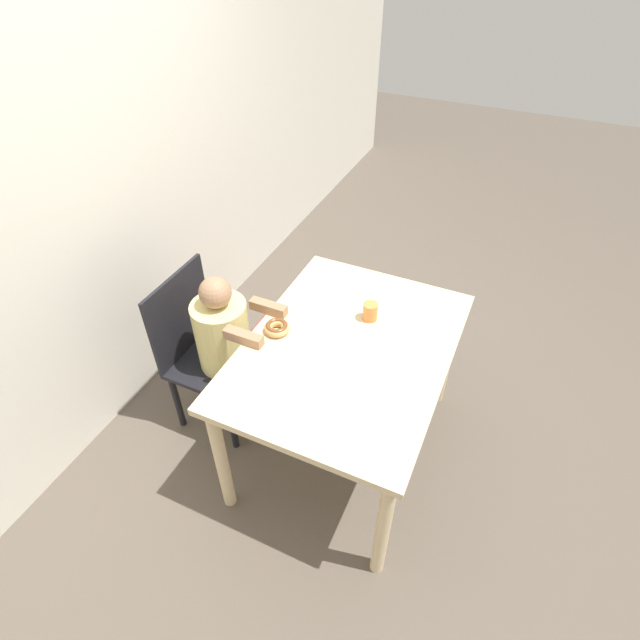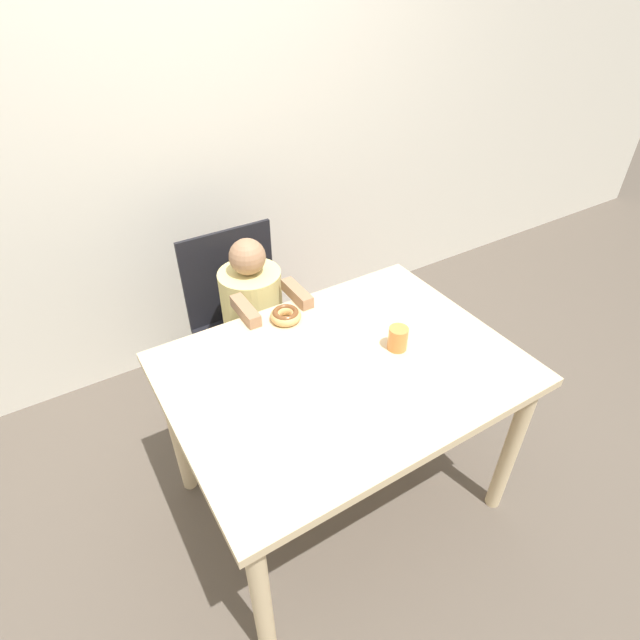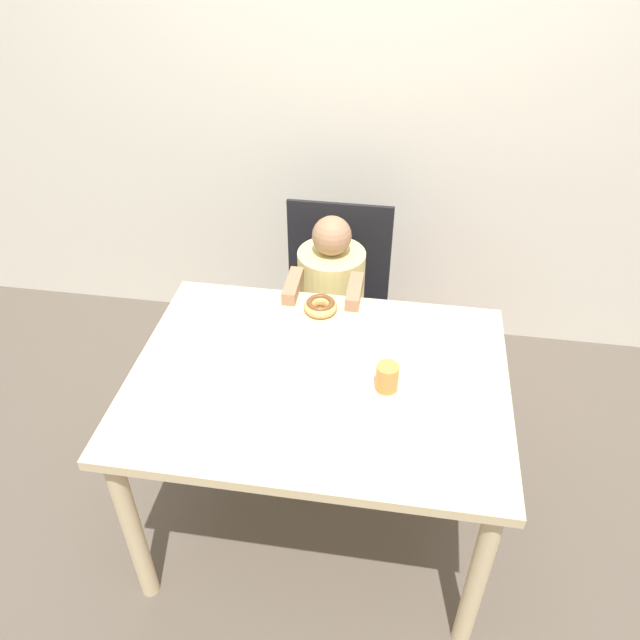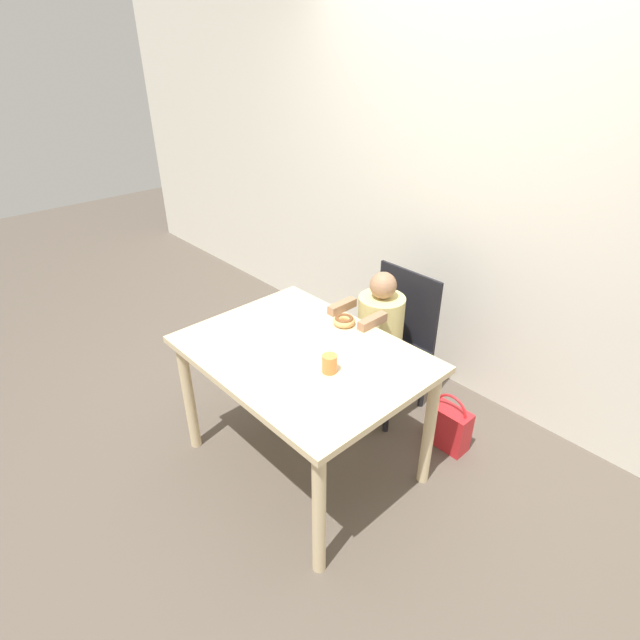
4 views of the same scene
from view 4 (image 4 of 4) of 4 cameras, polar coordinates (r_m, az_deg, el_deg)
ground_plane at (r=2.97m, az=-1.76°, el=-15.79°), size 12.00×12.00×0.00m
wall_back at (r=3.20m, az=16.11°, el=12.91°), size 8.00×0.05×2.50m
dining_table at (r=2.54m, az=-1.98°, el=-5.43°), size 1.20×0.89×0.75m
chair at (r=3.15m, az=8.23°, el=-2.32°), size 0.46×0.42×0.89m
child_figure at (r=3.06m, az=6.71°, el=-3.01°), size 0.28×0.44×0.96m
donut at (r=2.70m, az=2.77°, el=-0.06°), size 0.12×0.12×0.05m
napkin at (r=2.59m, az=-1.01°, el=-2.08°), size 0.27×0.27×0.00m
handbag at (r=3.06m, az=14.45°, el=-11.65°), size 0.25×0.12×0.36m
cup at (r=2.32m, az=1.10°, el=-5.02°), size 0.07×0.07×0.09m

